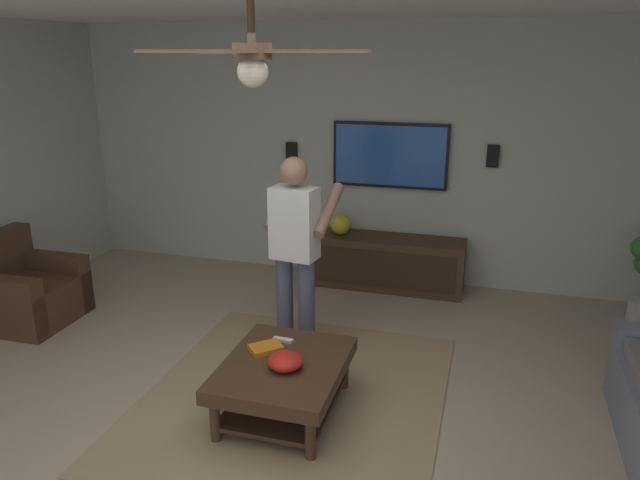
{
  "coord_description": "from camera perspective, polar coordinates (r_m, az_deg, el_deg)",
  "views": [
    {
      "loc": [
        -2.87,
        -1.33,
        2.42
      ],
      "look_at": [
        1.3,
        -0.1,
        1.02
      ],
      "focal_mm": 33.11,
      "sensor_mm": 36.0,
      "label": 1
    }
  ],
  "objects": [
    {
      "name": "book",
      "position": [
        4.24,
        -5.25,
        -10.35
      ],
      "size": [
        0.27,
        0.27,
        0.04
      ],
      "primitive_type": "cube",
      "rotation": [
        0.0,
        0.0,
        5.45
      ],
      "color": "orange",
      "rests_on": "coffee_table"
    },
    {
      "name": "media_console",
      "position": [
        6.29,
        6.04,
        -2.13
      ],
      "size": [
        0.45,
        1.7,
        0.55
      ],
      "rotation": [
        0.0,
        0.0,
        3.14
      ],
      "color": "#422B1C",
      "rests_on": "ground"
    },
    {
      "name": "armchair",
      "position": [
        6.13,
        -26.66,
        -4.55
      ],
      "size": [
        0.81,
        0.82,
        0.82
      ],
      "rotation": [
        0.0,
        0.0,
        -1.56
      ],
      "color": "#472D1E",
      "rests_on": "ground"
    },
    {
      "name": "remote_white",
      "position": [
        4.35,
        -3.6,
        -9.62
      ],
      "size": [
        0.05,
        0.15,
        0.02
      ],
      "primitive_type": "cube",
      "rotation": [
        0.0,
        0.0,
        1.51
      ],
      "color": "white",
      "rests_on": "coffee_table"
    },
    {
      "name": "ground_plane",
      "position": [
        3.98,
        -7.1,
        -19.64
      ],
      "size": [
        7.77,
        7.77,
        0.0
      ],
      "primitive_type": "plane",
      "color": "tan"
    },
    {
      "name": "wall_speaker_left",
      "position": [
        6.16,
        16.37,
        7.79
      ],
      "size": [
        0.06,
        0.12,
        0.22
      ],
      "primitive_type": "cube",
      "color": "black"
    },
    {
      "name": "wall_back_tv",
      "position": [
        6.39,
        4.2,
        8.27
      ],
      "size": [
        0.1,
        6.67,
        2.71
      ],
      "primitive_type": "cube",
      "color": "#B2B7AD",
      "rests_on": "ground"
    },
    {
      "name": "coffee_table",
      "position": [
        4.15,
        -3.52,
        -12.94
      ],
      "size": [
        1.0,
        0.8,
        0.4
      ],
      "color": "#422B1C",
      "rests_on": "ground"
    },
    {
      "name": "tv",
      "position": [
        6.24,
        6.78,
        8.12
      ],
      "size": [
        0.05,
        1.21,
        0.68
      ],
      "rotation": [
        0.0,
        0.0,
        3.14
      ],
      "color": "black"
    },
    {
      "name": "ceiling_fan",
      "position": [
        3.13,
        -6.58,
        17.14
      ],
      "size": [
        1.21,
        1.2,
        0.46
      ],
      "color": "#4C3828"
    },
    {
      "name": "bowl",
      "position": [
        3.99,
        -3.36,
        -11.6
      ],
      "size": [
        0.24,
        0.24,
        0.11
      ],
      "primitive_type": "ellipsoid",
      "color": "red",
      "rests_on": "coffee_table"
    },
    {
      "name": "wall_speaker_right",
      "position": [
        6.53,
        -2.75,
        8.45
      ],
      "size": [
        0.06,
        0.12,
        0.22
      ],
      "primitive_type": "cube",
      "color": "black"
    },
    {
      "name": "person_standing",
      "position": [
        4.74,
        -2.37,
        -0.38
      ],
      "size": [
        0.58,
        0.59,
        1.64
      ],
      "rotation": [
        0.0,
        0.0,
        -0.13
      ],
      "color": "#4C5166",
      "rests_on": "ground"
    },
    {
      "name": "area_rug",
      "position": [
        4.46,
        -2.55,
        -14.88
      ],
      "size": [
        2.43,
        2.12,
        0.01
      ],
      "primitive_type": "cube",
      "color": "#9E8460",
      "rests_on": "ground"
    },
    {
      "name": "vase_round",
      "position": [
        6.24,
        2.0,
        1.52
      ],
      "size": [
        0.22,
        0.22,
        0.22
      ],
      "primitive_type": "sphere",
      "color": "gold",
      "rests_on": "media_console"
    }
  ]
}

